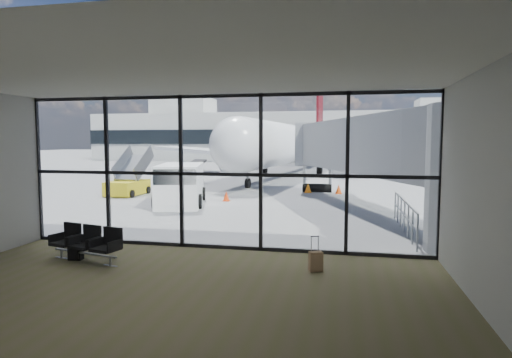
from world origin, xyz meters
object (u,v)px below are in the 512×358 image
(mobile_stairs, at_px, (128,186))
(suitcase, at_px, (316,261))
(airliner, at_px, (293,145))
(service_van, at_px, (180,184))
(seating_row, at_px, (88,241))
(belt_loader, at_px, (180,176))
(backpack, at_px, (76,251))

(mobile_stairs, bearing_deg, suitcase, -46.73)
(airliner, height_order, service_van, airliner)
(seating_row, xyz_separation_m, mobile_stairs, (-5.94, 13.22, 0.04))
(service_van, distance_m, mobile_stairs, 5.53)
(seating_row, height_order, mobile_stairs, mobile_stairs)
(suitcase, bearing_deg, mobile_stairs, 109.92)
(airliner, bearing_deg, mobile_stairs, -105.77)
(seating_row, height_order, suitcase, seating_row)
(suitcase, bearing_deg, seating_row, 159.84)
(suitcase, height_order, belt_loader, belt_loader)
(backpack, height_order, belt_loader, belt_loader)
(airliner, relative_size, service_van, 7.32)
(airliner, distance_m, service_van, 22.51)
(backpack, relative_size, belt_loader, 0.13)
(backpack, relative_size, mobile_stairs, 0.16)
(seating_row, xyz_separation_m, service_van, (-1.41, 10.08, 0.52))
(belt_loader, xyz_separation_m, mobile_stairs, (-0.71, -6.40, -0.05))
(airliner, bearing_deg, seating_row, -87.00)
(service_van, bearing_deg, belt_loader, 96.57)
(suitcase, distance_m, mobile_stairs, 17.59)
(suitcase, relative_size, service_van, 0.17)
(suitcase, height_order, service_van, service_van)
(belt_loader, relative_size, mobile_stairs, 1.23)
(suitcase, relative_size, airliner, 0.02)
(backpack, bearing_deg, seating_row, -5.95)
(backpack, distance_m, suitcase, 6.32)
(backpack, distance_m, airliner, 32.48)
(seating_row, relative_size, belt_loader, 0.51)
(service_van, xyz_separation_m, belt_loader, (-3.82, 9.54, -0.43))
(suitcase, distance_m, belt_loader, 22.36)
(seating_row, relative_size, airliner, 0.06)
(suitcase, bearing_deg, belt_loader, 97.39)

